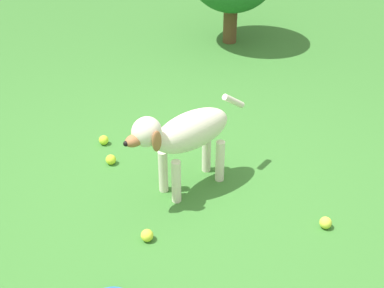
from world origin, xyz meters
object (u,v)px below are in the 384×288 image
Objects in this scene: dog at (185,134)px; tennis_ball_0 at (326,223)px; tennis_ball_1 at (147,235)px; tennis_ball_2 at (104,140)px; tennis_ball_3 at (111,160)px.

dog reaches higher than tennis_ball_0.
tennis_ball_0 is 1.00× the size of tennis_ball_1.
tennis_ball_2 and tennis_ball_3 have the same top height.
tennis_ball_0 is (-0.48, -0.68, -0.34)m from dog.
tennis_ball_0 is 1.37m from tennis_ball_3.
dog reaches higher than tennis_ball_3.
tennis_ball_0 is at bearing -94.64° from tennis_ball_1.
tennis_ball_2 is (0.99, 0.19, 0.00)m from tennis_ball_1.
tennis_ball_0 is 1.00× the size of tennis_ball_3.
dog is 11.47× the size of tennis_ball_2.
tennis_ball_1 is (0.08, 0.95, 0.00)m from tennis_ball_0.
tennis_ball_1 is at bearing 27.92° from dog.
tennis_ball_2 is (1.06, 1.14, 0.00)m from tennis_ball_0.
tennis_ball_0 is at bearing 116.54° from dog.
tennis_ball_2 is at bearing 10.85° from tennis_ball_1.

